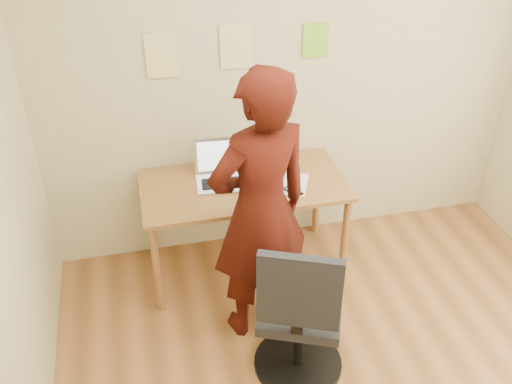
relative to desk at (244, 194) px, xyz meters
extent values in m
cube|color=beige|center=(0.41, 0.39, 0.70)|extent=(3.50, 0.04, 2.70)
cube|color=#986234|center=(0.00, 0.00, 0.07)|extent=(1.40, 0.70, 0.03)
cylinder|color=#986234|center=(-0.65, -0.30, -0.30)|extent=(0.05, 0.05, 0.71)
cylinder|color=#986234|center=(0.65, -0.30, -0.30)|extent=(0.05, 0.05, 0.71)
cylinder|color=#986234|center=(-0.65, 0.30, -0.30)|extent=(0.05, 0.05, 0.71)
cylinder|color=#986234|center=(0.65, 0.30, -0.30)|extent=(0.05, 0.05, 0.71)
cube|color=#BABAC1|center=(-0.14, 0.02, 0.10)|extent=(0.38, 0.28, 0.02)
cube|color=black|center=(-0.14, 0.02, 0.10)|extent=(0.30, 0.16, 0.00)
cube|color=#BABAC1|center=(-0.12, 0.18, 0.22)|extent=(0.36, 0.10, 0.24)
cube|color=white|center=(-0.12, 0.18, 0.22)|extent=(0.32, 0.08, 0.20)
cube|color=white|center=(0.32, -0.08, 0.09)|extent=(0.30, 0.35, 0.00)
cube|color=black|center=(0.30, -0.18, 0.09)|extent=(0.12, 0.15, 0.01)
cube|color=#3F4C59|center=(0.30, -0.18, 0.10)|extent=(0.10, 0.13, 0.00)
cube|color=#DFCC85|center=(-0.45, 0.36, 0.90)|extent=(0.21, 0.00, 0.30)
cube|color=#DFCC85|center=(0.04, 0.36, 0.92)|extent=(0.21, 0.00, 0.30)
cube|color=#7FC62C|center=(0.58, 0.36, 0.92)|extent=(0.18, 0.00, 0.24)
cube|color=black|center=(0.12, -0.97, -0.17)|extent=(0.60, 0.60, 0.06)
cube|color=black|center=(0.04, -1.17, 0.16)|extent=(0.42, 0.22, 0.46)
cube|color=black|center=(0.04, -1.17, -0.08)|extent=(0.07, 0.06, 0.12)
cylinder|color=black|center=(0.12, -0.97, -0.42)|extent=(0.06, 0.06, 0.46)
cylinder|color=black|center=(0.12, -0.97, -0.64)|extent=(0.54, 0.54, 0.03)
imported|color=#350D07|center=(-0.02, -0.56, 0.25)|extent=(0.75, 0.59, 1.80)
camera|label=1|loc=(-0.67, -3.20, 2.18)|focal=40.00mm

